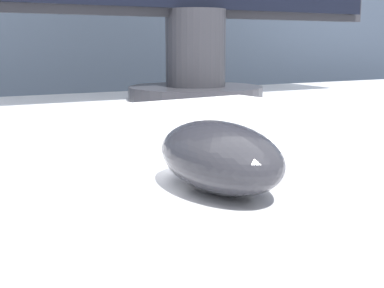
% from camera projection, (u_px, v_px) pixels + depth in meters
% --- Properties ---
extents(computer_mouse_near, '(0.06, 0.11, 0.04)m').
position_uv_depth(computer_mouse_near, '(219.00, 156.00, 0.30)').
color(computer_mouse_near, '#232328').
rests_on(computer_mouse_near, desk).
extents(keyboard, '(0.45, 0.18, 0.02)m').
position_uv_depth(keyboard, '(103.00, 128.00, 0.46)').
color(keyboard, silver).
rests_on(keyboard, desk).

